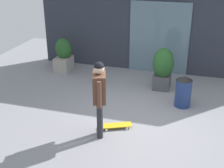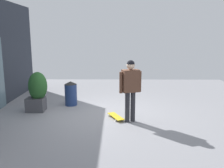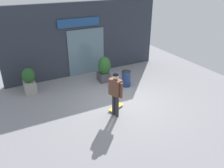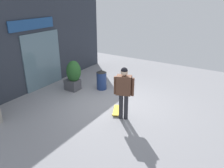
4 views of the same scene
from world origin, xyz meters
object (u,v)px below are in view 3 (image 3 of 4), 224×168
(skateboard, at_px, (116,107))
(trash_bin, at_px, (126,78))
(planter_box_right, at_px, (29,79))
(skateboarder, at_px, (116,90))
(planter_box_left, at_px, (104,68))

(skateboard, xyz_separation_m, trash_bin, (1.35, 1.52, 0.35))
(planter_box_right, bearing_deg, skateboard, -48.84)
(skateboarder, distance_m, skateboard, 1.08)
(trash_bin, bearing_deg, skateboard, -131.67)
(skateboarder, bearing_deg, planter_box_right, 107.10)
(trash_bin, bearing_deg, skateboarder, -129.92)
(skateboarder, distance_m, planter_box_left, 3.00)
(skateboarder, relative_size, planter_box_left, 1.37)
(skateboarder, relative_size, planter_box_right, 1.54)
(skateboard, relative_size, planter_box_left, 0.61)
(skateboarder, relative_size, trash_bin, 2.06)
(skateboarder, bearing_deg, trash_bin, 32.16)
(planter_box_right, distance_m, trash_bin, 4.24)
(planter_box_left, relative_size, trash_bin, 1.50)
(planter_box_left, bearing_deg, planter_box_right, 170.38)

